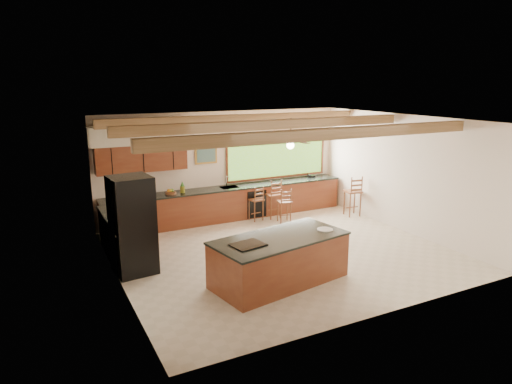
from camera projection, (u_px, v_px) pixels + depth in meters
name	position (u px, v px, depth m)	size (l,w,h in m)	color
ground	(281.00, 252.00, 10.43)	(7.20, 7.20, 0.00)	beige
room_shell	(262.00, 153.00, 10.39)	(7.27, 6.54, 3.02)	white
counter_run	(207.00, 210.00, 12.13)	(7.12, 3.10, 1.23)	brown
island	(279.00, 259.00, 8.79)	(2.81, 1.67, 0.94)	brown
refrigerator	(132.00, 225.00, 9.11)	(0.85, 0.83, 2.00)	black
bar_stool_a	(257.00, 200.00, 12.63)	(0.40, 0.40, 0.99)	brown
bar_stool_b	(274.00, 195.00, 12.84)	(0.41, 0.41, 1.12)	brown
bar_stool_c	(285.00, 202.00, 12.43)	(0.41, 0.41, 0.98)	brown
bar_stool_d	(354.00, 192.00, 13.05)	(0.48, 0.48, 1.18)	brown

